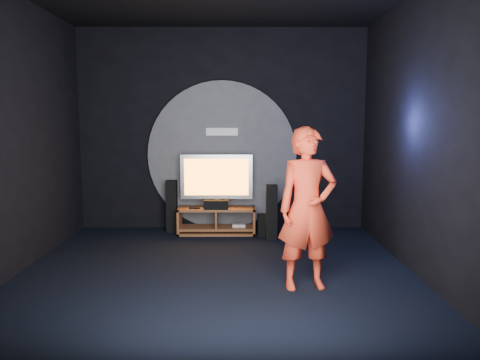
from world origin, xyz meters
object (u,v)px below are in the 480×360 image
at_px(tower_speaker_right, 272,213).
at_px(player, 307,209).
at_px(tv, 216,178).
at_px(media_console, 217,222).
at_px(subwoofer, 267,225).
at_px(tower_speaker_left, 172,206).

bearing_deg(tower_speaker_right, player, -83.57).
height_order(tv, tower_speaker_right, tv).
relative_size(media_console, player, 0.70).
bearing_deg(player, tv, 104.21).
distance_m(tv, tower_speaker_right, 1.14).
bearing_deg(player, subwoofer, 87.66).
bearing_deg(media_console, tower_speaker_right, -24.55).
distance_m(tower_speaker_right, subwoofer, 0.42).
bearing_deg(media_console, subwoofer, -6.46).
bearing_deg(tv, subwoofer, -10.83).
relative_size(media_console, tv, 1.07).
relative_size(tower_speaker_left, subwoofer, 2.63).
bearing_deg(subwoofer, tower_speaker_left, 171.29).
distance_m(tv, player, 2.89).
bearing_deg(subwoofer, tower_speaker_right, -80.13).
bearing_deg(tv, media_console, -83.65).
bearing_deg(player, tower_speaker_right, 87.22).
height_order(tv, player, player).
height_order(subwoofer, player, player).
bearing_deg(tower_speaker_left, media_console, -11.09).
distance_m(tower_speaker_left, player, 3.39).
xyz_separation_m(tower_speaker_right, subwoofer, (-0.05, 0.31, -0.28)).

